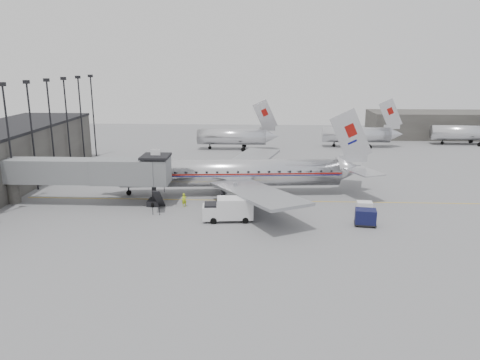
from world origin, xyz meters
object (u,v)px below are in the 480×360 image
(airliner, at_px, (236,173))
(ramp_worker, at_px, (184,200))
(service_van, at_px, (229,209))
(baggage_cart_white, at_px, (364,207))
(baggage_cart_navy, at_px, (365,217))

(airliner, relative_size, ramp_worker, 21.57)
(service_van, bearing_deg, ramp_worker, 134.69)
(airliner, bearing_deg, ramp_worker, -140.50)
(airliner, distance_m, ramp_worker, 8.87)
(baggage_cart_white, bearing_deg, ramp_worker, 179.89)
(baggage_cart_navy, bearing_deg, airliner, 149.60)
(airliner, height_order, ramp_worker, airliner)
(service_van, relative_size, baggage_cart_white, 2.98)
(baggage_cart_navy, relative_size, ramp_worker, 1.51)
(ramp_worker, bearing_deg, airliner, 16.54)
(airliner, height_order, baggage_cart_white, airliner)
(service_van, xyz_separation_m, ramp_worker, (-5.94, 5.01, -0.55))
(airliner, distance_m, baggage_cart_white, 17.78)
(airliner, relative_size, baggage_cart_navy, 14.33)
(baggage_cart_white, bearing_deg, service_van, -164.02)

